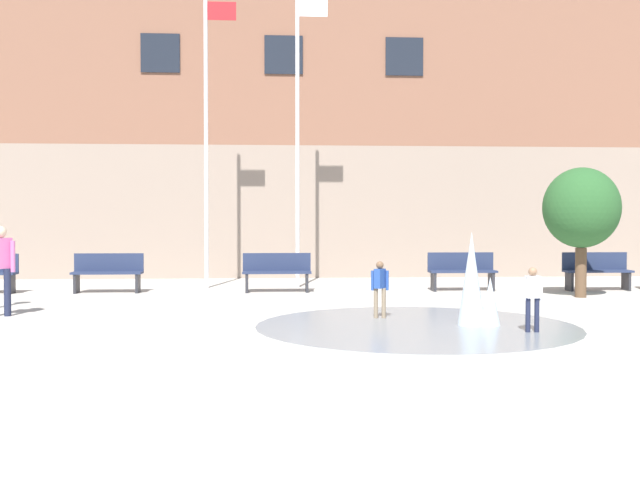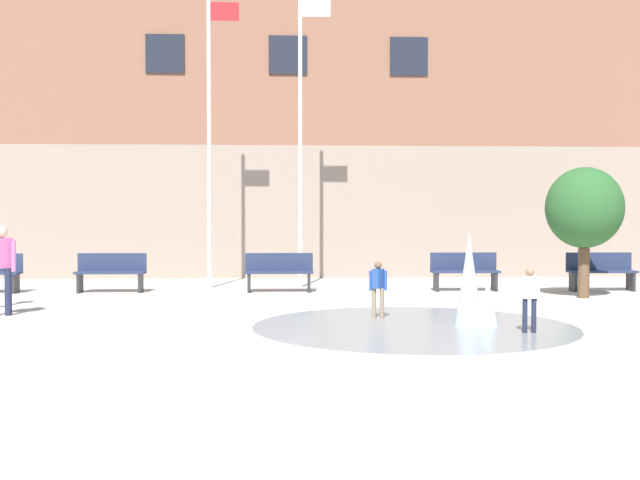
% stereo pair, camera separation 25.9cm
% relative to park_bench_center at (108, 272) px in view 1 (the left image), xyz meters
% --- Properties ---
extents(ground_plane, '(100.00, 100.00, 0.00)m').
position_rel_park_bench_center_xyz_m(ground_plane, '(4.17, -11.10, -0.48)').
color(ground_plane, '#B2ADA3').
extents(library_building, '(36.00, 6.05, 8.54)m').
position_rel_park_bench_center_xyz_m(library_building, '(4.17, 6.99, 3.79)').
color(library_building, gray).
rests_on(library_building, ground).
extents(splash_fountain, '(5.15, 5.15, 1.51)m').
position_rel_park_bench_center_xyz_m(splash_fountain, '(6.72, -5.84, -0.05)').
color(splash_fountain, gray).
rests_on(splash_fountain, ground).
extents(park_bench_center, '(1.60, 0.44, 0.91)m').
position_rel_park_bench_center_xyz_m(park_bench_center, '(0.00, 0.00, 0.00)').
color(park_bench_center, '#28282D').
rests_on(park_bench_center, ground).
extents(park_bench_under_right_flagpole, '(1.60, 0.44, 0.91)m').
position_rel_park_bench_center_xyz_m(park_bench_under_right_flagpole, '(3.93, -0.10, 0.00)').
color(park_bench_under_right_flagpole, '#28282D').
rests_on(park_bench_under_right_flagpole, ground).
extents(park_bench_near_trashcan, '(1.60, 0.44, 0.91)m').
position_rel_park_bench_center_xyz_m(park_bench_near_trashcan, '(8.34, -0.07, 0.00)').
color(park_bench_near_trashcan, '#28282D').
rests_on(park_bench_near_trashcan, ground).
extents(park_bench_far_right, '(1.60, 0.44, 0.91)m').
position_rel_park_bench_center_xyz_m(park_bench_far_right, '(11.60, -0.21, 0.00)').
color(park_bench_far_right, '#28282D').
rests_on(park_bench_far_right, ground).
extents(child_running, '(0.31, 0.14, 0.99)m').
position_rel_park_bench_center_xyz_m(child_running, '(7.72, -6.63, 0.10)').
color(child_running, '#1E233D').
rests_on(child_running, ground).
extents(child_with_pink_shirt, '(0.31, 0.24, 0.99)m').
position_rel_park_bench_center_xyz_m(child_with_pink_shirt, '(5.65, -4.89, 0.10)').
color(child_with_pink_shirt, '#89755B').
rests_on(child_with_pink_shirt, ground).
extents(adult_watching, '(0.50, 0.39, 1.59)m').
position_rel_park_bench_center_xyz_m(adult_watching, '(-0.96, -4.16, 0.45)').
color(adult_watching, '#1E233D').
rests_on(adult_watching, ground).
extents(flagpole_left, '(0.80, 0.10, 7.47)m').
position_rel_park_bench_center_xyz_m(flagpole_left, '(2.22, 1.05, 3.50)').
color(flagpole_left, silver).
rests_on(flagpole_left, ground).
extents(flagpole_right, '(0.80, 0.10, 7.60)m').
position_rel_park_bench_center_xyz_m(flagpole_right, '(4.48, 1.05, 3.56)').
color(flagpole_right, silver).
rests_on(flagpole_right, ground).
extents(street_tree_near_building, '(1.65, 1.65, 2.84)m').
position_rel_park_bench_center_xyz_m(street_tree_near_building, '(10.54, -1.76, 1.46)').
color(street_tree_near_building, brown).
rests_on(street_tree_near_building, ground).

